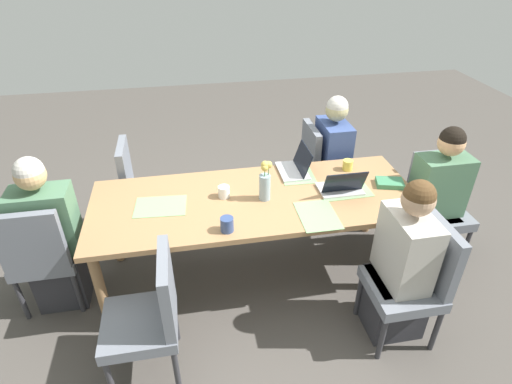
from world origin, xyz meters
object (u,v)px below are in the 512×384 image
object	(u,v)px
chair_head_right_left_near	(436,201)
person_head_left_left_far	(52,241)
laptop_far_left_mid	(296,167)
coffee_mug_near_left	(227,224)
flower_vase	(265,182)
chair_near_right_near	(415,277)
coffee_mug_centre_left	(348,165)
chair_far_left_mid	(321,165)
laptop_head_right_left_near	(341,187)
coffee_mug_near_right	(224,192)
book_red_cover	(390,183)
person_far_left_mid	(331,165)
chair_head_left_left_far	(42,252)
chair_far_right_mid	(142,185)
dining_table	(256,206)
person_head_right_left_near	(434,204)
chair_near_right_far	(150,312)
person_near_right_near	(401,269)

from	to	relation	value
chair_head_right_left_near	person_head_left_left_far	xyz separation A→B (m)	(-2.99, -0.02, 0.03)
laptop_far_left_mid	coffee_mug_near_left	world-z (taller)	laptop_far_left_mid
person_head_left_left_far	flower_vase	distance (m)	1.57
chair_near_right_near	coffee_mug_centre_left	distance (m)	1.07
chair_far_left_mid	laptop_head_right_left_near	xyz separation A→B (m)	(-0.14, -0.84, 0.28)
laptop_far_left_mid	laptop_head_right_left_near	xyz separation A→B (m)	(0.26, -0.35, -0.00)
laptop_head_right_left_near	coffee_mug_near_right	bearing A→B (deg)	173.86
person_head_left_left_far	laptop_head_right_left_near	bearing A→B (deg)	-1.67
person_head_left_left_far	coffee_mug_centre_left	xyz separation A→B (m)	(2.28, 0.25, 0.25)
chair_near_right_near	book_red_cover	bearing A→B (deg)	80.04
chair_far_left_mid	chair_head_right_left_near	bearing A→B (deg)	-45.73
person_far_left_mid	coffee_mug_near_left	bearing A→B (deg)	-135.46
chair_head_right_left_near	chair_far_left_mid	size ratio (longest dim) A/B	1.00
chair_head_left_left_far	laptop_head_right_left_near	size ratio (longest dim) A/B	2.81
flower_vase	laptop_far_left_mid	xyz separation A→B (m)	(0.32, 0.34, -0.10)
chair_far_right_mid	laptop_head_right_left_near	xyz separation A→B (m)	(1.52, -0.77, 0.28)
chair_far_right_mid	laptop_head_right_left_near	distance (m)	1.73
dining_table	laptop_head_right_left_near	xyz separation A→B (m)	(0.64, -0.04, 0.11)
person_head_right_left_near	laptop_head_right_left_near	world-z (taller)	person_head_right_left_near
coffee_mug_near_right	chair_near_right_far	bearing A→B (deg)	-124.18
chair_head_right_left_near	chair_near_right_near	bearing A→B (deg)	-127.65
person_head_right_left_near	chair_far_right_mid	size ratio (longest dim) A/B	1.33
coffee_mug_near_right	book_red_cover	size ratio (longest dim) A/B	0.43
chair_head_right_left_near	chair_near_right_near	world-z (taller)	same
dining_table	book_red_cover	bearing A→B (deg)	-0.63
person_far_left_mid	laptop_head_right_left_near	distance (m)	0.85
chair_head_left_left_far	laptop_head_right_left_near	bearing A→B (deg)	0.35
person_head_right_left_near	person_near_right_near	distance (m)	0.91
chair_near_right_near	chair_far_right_mid	bearing A→B (deg)	140.38
person_head_left_left_far	coffee_mug_near_right	xyz separation A→B (m)	(1.24, 0.03, 0.25)
person_head_right_left_near	flower_vase	world-z (taller)	person_head_right_left_near
person_head_left_left_far	laptop_far_left_mid	bearing A→B (deg)	8.94
chair_far_left_mid	coffee_mug_near_right	size ratio (longest dim) A/B	10.40
book_red_cover	chair_far_right_mid	bearing A→B (deg)	174.46
laptop_far_left_mid	coffee_mug_near_right	xyz separation A→B (m)	(-0.61, -0.26, -0.00)
chair_far_right_mid	coffee_mug_centre_left	distance (m)	1.78
person_near_right_near	laptop_far_left_mid	xyz separation A→B (m)	(-0.45, 1.01, 0.26)
person_near_right_near	person_far_left_mid	bearing A→B (deg)	89.31
person_far_left_mid	coffee_mug_near_right	size ratio (longest dim) A/B	13.81
dining_table	chair_far_left_mid	xyz separation A→B (m)	(0.78, 0.80, -0.17)
chair_far_left_mid	dining_table	bearing A→B (deg)	-134.14
dining_table	chair_far_right_mid	xyz separation A→B (m)	(-0.88, 0.74, -0.17)
coffee_mug_near_left	chair_far_right_mid	bearing A→B (deg)	120.07
chair_far_left_mid	chair_head_left_left_far	size ratio (longest dim) A/B	1.00
person_far_left_mid	coffee_mug_centre_left	distance (m)	0.53
chair_near_right_far	coffee_mug_near_left	distance (m)	0.70
dining_table	book_red_cover	world-z (taller)	book_red_cover
chair_far_right_mid	laptop_head_right_left_near	world-z (taller)	laptop_head_right_left_near
dining_table	laptop_far_left_mid	xyz separation A→B (m)	(0.38, 0.32, 0.11)
chair_far_left_mid	coffee_mug_centre_left	world-z (taller)	chair_far_left_mid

